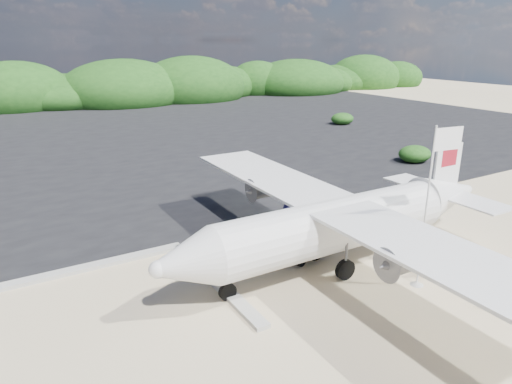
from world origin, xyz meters
TOP-DOWN VIEW (x-y plane):
  - ground at (0.00, 0.00)m, footprint 160.00×160.00m
  - asphalt_apron at (0.00, 30.00)m, footprint 90.00×50.00m
  - lagoon at (-9.00, 1.50)m, footprint 9.00×7.00m
  - vegetation_band at (0.00, 55.00)m, footprint 124.00×8.00m
  - baggage_cart at (-0.24, 1.84)m, footprint 3.30×2.62m
  - flagpole at (1.83, -2.49)m, footprint 1.25×0.67m
  - signboard at (3.39, -2.35)m, footprint 1.52×0.40m
  - crew_a at (1.36, 5.31)m, footprint 0.70×0.50m
  - crew_b at (-0.01, 2.03)m, footprint 0.82×0.70m
  - crew_c at (4.22, 2.17)m, footprint 1.01×0.67m
  - aircraft_large at (15.47, 23.04)m, footprint 18.46×18.46m

SIDE VIEW (x-z plane):
  - ground at x=0.00m, z-range 0.00..0.00m
  - asphalt_apron at x=0.00m, z-range -0.02..0.02m
  - lagoon at x=-9.00m, z-range -0.20..0.20m
  - vegetation_band at x=0.00m, z-range -2.20..2.20m
  - baggage_cart at x=-0.24m, z-range -0.72..0.72m
  - flagpole at x=1.83m, z-range -2.97..2.97m
  - signboard at x=3.39m, z-range -0.63..0.63m
  - aircraft_large at x=15.47m, z-range -2.75..2.75m
  - crew_b at x=-0.01m, z-range 0.00..1.48m
  - crew_c at x=4.22m, z-range 0.00..1.59m
  - crew_a at x=1.36m, z-range 0.00..1.80m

